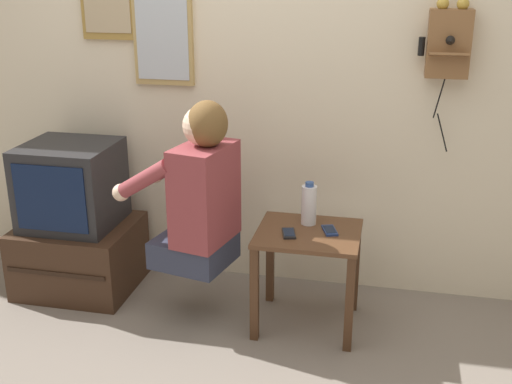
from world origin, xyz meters
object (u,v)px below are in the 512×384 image
Objects in this scene: wall_phone_antique at (449,42)px; cell_phone_held at (289,233)px; cell_phone_spare at (330,230)px; water_bottle at (309,204)px; person at (199,192)px; wall_mirror at (163,28)px; television at (71,185)px.

cell_phone_held is (-0.69, -0.47, -0.88)m from wall_phone_antique.
cell_phone_spare is 0.61× the size of water_bottle.
wall_mirror is at bearing 45.99° from person.
water_bottle is at bearing -22.51° from wall_mirror.
cell_phone_spare is 0.17m from water_bottle.
cell_phone_spare is at bearing -141.81° from wall_phone_antique.
cell_phone_spare is at bearing -23.99° from wall_mirror.
wall_mirror is at bearing 157.49° from water_bottle.
television is 1.32m from water_bottle.
cell_phone_spare is at bearing 8.00° from cell_phone_held.
television is 1.44m from cell_phone_spare.
person is 0.82m from television.
wall_mirror reaches higher than water_bottle.
wall_phone_antique is 1.09m from cell_phone_spare.
wall_phone_antique is 5.52× the size of cell_phone_spare.
cell_phone_held and cell_phone_spare have the same top height.
water_bottle is at bearing -1.68° from television.
person is 3.83× the size of water_bottle.
person is 0.67m from cell_phone_spare.
cell_phone_held is (0.79, -0.52, -0.91)m from wall_mirror.
person is 1.40× the size of wall_mirror.
water_bottle reaches higher than cell_phone_spare.
person is at bearing 168.33° from cell_phone_spare.
water_bottle is at bearing 127.39° from cell_phone_spare.
water_bottle is (-0.12, 0.08, 0.10)m from cell_phone_spare.
wall_phone_antique is 1.21m from cell_phone_held.
wall_phone_antique is at bearing 20.02° from cell_phone_held.
person is at bearing -13.83° from television.
television is at bearing -171.83° from wall_phone_antique.
television is 2.19× the size of water_bottle.
wall_phone_antique is at bearing -1.59° from wall_mirror.
person is 0.95m from wall_mirror.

